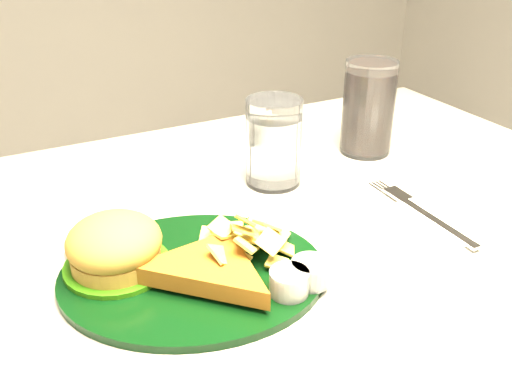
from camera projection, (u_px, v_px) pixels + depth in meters
dinner_plate at (192, 251)px, 0.62m from camera, size 0.36×0.33×0.07m
water_glass at (274, 142)px, 0.81m from camera, size 0.10×0.10×0.13m
cola_glass at (368, 108)px, 0.91m from camera, size 0.11×0.11×0.15m
fork_napkin at (433, 220)px, 0.73m from camera, size 0.13×0.17×0.01m
spoon at (110, 286)px, 0.61m from camera, size 0.10×0.17×0.01m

